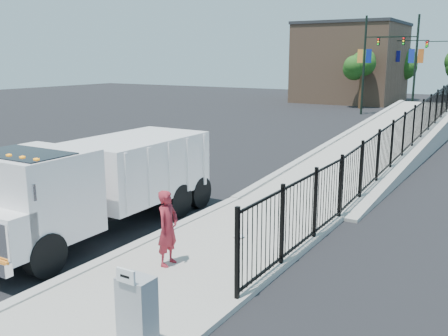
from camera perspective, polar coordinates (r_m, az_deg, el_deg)
The scene contains 16 objects.
ground at distance 13.41m, azimuth -7.48°, elevation -8.02°, with size 120.00×120.00×0.00m, color black.
sidewalk at distance 10.83m, azimuth -6.16°, elevation -12.79°, with size 3.55×12.00×0.12m, color #9E998E.
curb at distance 12.01m, azimuth -13.58°, elevation -10.37°, with size 0.30×12.00×0.16m, color #ADAAA3.
ramp at distance 26.77m, azimuth 18.42°, elevation 1.80°, with size 3.95×24.00×1.70m, color #9E998E.
iron_fence at distance 22.47m, azimuth 19.72°, elevation 2.10°, with size 0.10×28.00×1.80m, color black.
truck at distance 13.74m, azimuth -14.50°, elevation -1.41°, with size 2.59×7.63×2.60m.
worker at distance 11.21m, azimuth -6.44°, elevation -6.83°, with size 0.63×0.41×1.72m, color maroon.
utility_cabinet at distance 8.24m, azimuth -9.88°, elevation -16.17°, with size 0.55×0.40×1.25m, color gray.
arrow_sign at distance 7.77m, azimuth -11.18°, elevation -12.02°, with size 0.35×0.04×0.22m, color white.
debris at distance 13.04m, azimuth 1.70°, elevation -7.77°, with size 0.30×0.30×0.08m, color silver.
light_pole_0 at distance 43.46m, azimuth 16.11°, elevation 11.62°, with size 3.77×0.22×8.00m.
light_pole_1 at distance 43.52m, azimuth 20.65°, elevation 11.32°, with size 3.77×0.22×8.00m.
light_pole_2 at distance 53.66m, azimuth 19.16°, elevation 11.50°, with size 3.77×0.22×8.00m.
tree_0 at distance 48.71m, azimuth 15.54°, elevation 11.19°, with size 2.40×2.40×5.20m.
tree_2 at distance 59.78m, azimuth 19.68°, elevation 11.12°, with size 3.30×3.30×5.65m.
building at distance 56.33m, azimuth 14.28°, elevation 11.44°, with size 10.00×10.00×8.00m, color #8C664C.
Camera 1 is at (7.98, -9.70, 4.68)m, focal length 40.00 mm.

